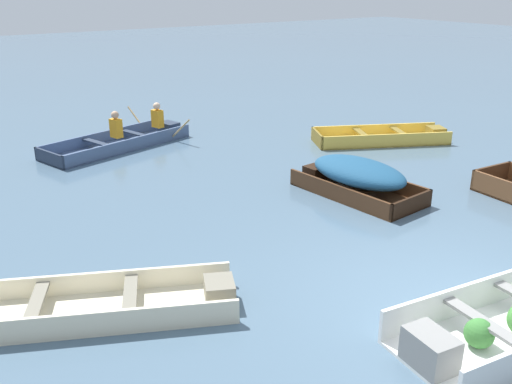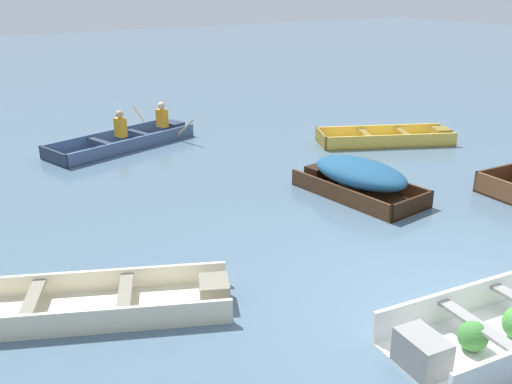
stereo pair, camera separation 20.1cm
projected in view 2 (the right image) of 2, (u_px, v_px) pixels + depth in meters
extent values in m
plane|color=slate|center=(446.00, 307.00, 6.99)|extent=(80.00, 80.00, 0.00)
cube|color=white|center=(503.00, 339.00, 6.33)|extent=(2.84, 1.49, 0.04)
cube|color=white|center=(467.00, 300.00, 6.74)|extent=(2.71, 0.37, 0.42)
cube|color=gray|center=(422.00, 352.00, 5.78)|extent=(0.42, 0.57, 0.38)
cube|color=gray|center=(479.00, 326.00, 6.06)|extent=(0.29, 1.10, 0.04)
sphere|color=#387533|center=(473.00, 336.00, 6.08)|extent=(0.33, 0.33, 0.33)
cube|color=#4C2D19|center=(358.00, 195.00, 10.55)|extent=(1.38, 2.53, 0.04)
cube|color=#4C2D19|center=(338.00, 194.00, 10.19)|extent=(0.30, 2.42, 0.31)
cube|color=#4C2D19|center=(378.00, 181.00, 10.82)|extent=(0.30, 2.42, 0.31)
cube|color=black|center=(412.00, 207.00, 9.64)|extent=(1.14, 0.17, 0.31)
cube|color=black|center=(320.00, 173.00, 11.26)|extent=(0.55, 0.41, 0.28)
cube|color=black|center=(345.00, 178.00, 10.75)|extent=(1.05, 0.26, 0.04)
cube|color=black|center=(374.00, 189.00, 10.21)|extent=(1.05, 0.26, 0.04)
ellipsoid|color=navy|center=(360.00, 173.00, 10.40)|extent=(1.28, 2.09, 0.45)
cube|color=#E5BC47|center=(384.00, 142.00, 13.92)|extent=(3.35, 2.29, 0.04)
cube|color=#E5BC47|center=(378.00, 132.00, 14.31)|extent=(2.94, 1.43, 0.33)
cube|color=#E5BC47|center=(392.00, 142.00, 13.42)|extent=(2.94, 1.43, 0.33)
cube|color=olive|center=(321.00, 139.00, 13.68)|extent=(0.48, 0.93, 0.33)
cube|color=olive|center=(441.00, 134.00, 14.03)|extent=(0.52, 0.56, 0.29)
cube|color=olive|center=(404.00, 133.00, 13.90)|extent=(0.53, 0.89, 0.04)
cube|color=olive|center=(366.00, 134.00, 13.78)|extent=(0.53, 0.89, 0.04)
cube|color=beige|center=(81.00, 311.00, 6.86)|extent=(3.67, 2.37, 0.04)
cube|color=beige|center=(85.00, 282.00, 7.25)|extent=(3.29, 1.52, 0.31)
cube|color=beige|center=(74.00, 323.00, 6.39)|extent=(3.29, 1.52, 0.31)
cube|color=gray|center=(214.00, 290.00, 7.03)|extent=(0.51, 0.55, 0.28)
cube|color=gray|center=(125.00, 292.00, 6.86)|extent=(0.51, 0.87, 0.04)
cube|color=gray|center=(32.00, 299.00, 6.72)|extent=(0.51, 0.87, 0.04)
cube|color=#3F2716|center=(495.00, 177.00, 10.93)|extent=(1.08, 0.11, 0.40)
cube|color=#475B7F|center=(122.00, 146.00, 13.61)|extent=(3.78, 2.05, 0.04)
cube|color=#475B7F|center=(109.00, 137.00, 13.89)|extent=(3.49, 1.05, 0.31)
cube|color=#475B7F|center=(135.00, 144.00, 13.24)|extent=(3.49, 1.05, 0.31)
cube|color=#273246|center=(54.00, 157.00, 12.31)|extent=(0.35, 1.07, 0.31)
cube|color=#273246|center=(174.00, 127.00, 14.70)|extent=(0.48, 0.57, 0.28)
cube|color=#273246|center=(140.00, 133.00, 13.92)|extent=(0.43, 1.00, 0.04)
cube|color=#273246|center=(102.00, 142.00, 13.16)|extent=(0.43, 1.00, 0.04)
cube|color=orange|center=(121.00, 127.00, 13.45)|extent=(0.25, 0.32, 0.44)
sphere|color=tan|center=(119.00, 114.00, 13.34)|extent=(0.18, 0.18, 0.18)
cube|color=orange|center=(162.00, 118.00, 14.34)|extent=(0.25, 0.32, 0.44)
sphere|color=beige|center=(161.00, 106.00, 14.23)|extent=(0.18, 0.18, 0.18)
cylinder|color=tan|center=(141.00, 117.00, 14.91)|extent=(0.22, 0.63, 0.55)
cylinder|color=tan|center=(185.00, 128.00, 13.86)|extent=(0.22, 0.63, 0.55)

